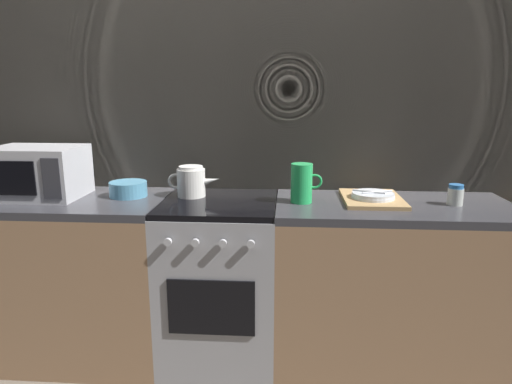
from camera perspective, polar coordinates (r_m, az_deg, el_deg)
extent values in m
plane|color=#6B6054|center=(2.71, -4.32, -19.89)|extent=(8.00, 8.00, 0.00)
cube|color=#A39989|center=(2.62, -3.74, 7.01)|extent=(3.60, 0.05, 2.40)
cube|color=beige|center=(2.59, -3.80, 6.96)|extent=(3.58, 0.01, 2.39)
cube|color=#997251|center=(2.78, -23.48, -10.14)|extent=(1.20, 0.60, 0.86)
cube|color=#38383D|center=(2.64, -24.35, -1.10)|extent=(1.20, 0.60, 0.04)
cube|color=#9E9EA3|center=(2.50, -4.49, -11.49)|extent=(0.60, 0.60, 0.87)
cube|color=black|center=(2.35, -4.69, -1.47)|extent=(0.59, 0.59, 0.03)
cube|color=black|center=(2.23, -5.69, -14.36)|extent=(0.42, 0.01, 0.28)
cylinder|color=#B7B7BC|center=(2.12, -11.09, -6.23)|extent=(0.04, 0.02, 0.04)
cylinder|color=#B7B7BC|center=(2.10, -7.69, -6.37)|extent=(0.04, 0.02, 0.04)
cylinder|color=#B7B7BC|center=(2.07, -4.21, -6.49)|extent=(0.04, 0.02, 0.04)
cylinder|color=#B7B7BC|center=(2.06, -0.67, -6.60)|extent=(0.04, 0.02, 0.04)
cube|color=#997251|center=(2.54, 16.48, -11.77)|extent=(1.20, 0.60, 0.86)
cube|color=#38383D|center=(2.39, 17.16, -1.90)|extent=(1.20, 0.60, 0.04)
cube|color=#B2B2B7|center=(2.67, -25.85, 2.29)|extent=(0.46, 0.34, 0.27)
cube|color=black|center=(2.55, -28.83, 1.54)|extent=(0.28, 0.01, 0.17)
cube|color=#333338|center=(2.44, -24.46, 1.53)|extent=(0.09, 0.01, 0.21)
cylinder|color=white|center=(2.45, -8.19, 1.16)|extent=(0.15, 0.15, 0.15)
cylinder|color=white|center=(2.43, -8.25, 3.08)|extent=(0.13, 0.13, 0.02)
cone|color=white|center=(2.42, -5.66, 1.48)|extent=(0.10, 0.04, 0.05)
torus|color=white|center=(2.47, -10.13, 1.36)|extent=(0.08, 0.01, 0.08)
cylinder|color=teal|center=(2.53, -15.84, 0.37)|extent=(0.20, 0.20, 0.08)
cylinder|color=green|center=(2.30, 5.78, 1.11)|extent=(0.11, 0.11, 0.20)
torus|color=green|center=(2.30, 7.45, 1.33)|extent=(0.08, 0.01, 0.08)
cube|color=tan|center=(2.42, 14.46, -0.84)|extent=(0.30, 0.40, 0.02)
cylinder|color=silver|center=(2.40, 14.56, -0.56)|extent=(0.22, 0.22, 0.01)
cylinder|color=silver|center=(2.39, 14.58, -0.23)|extent=(0.21, 0.21, 0.01)
cylinder|color=silver|center=(2.39, 15.07, 0.01)|extent=(0.16, 0.07, 0.01)
cube|color=silver|center=(2.40, 14.09, 0.08)|extent=(0.16, 0.09, 0.00)
cylinder|color=silver|center=(2.46, 23.87, -0.53)|extent=(0.08, 0.08, 0.08)
cylinder|color=#2D6BAD|center=(2.45, 23.98, 0.66)|extent=(0.07, 0.07, 0.02)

